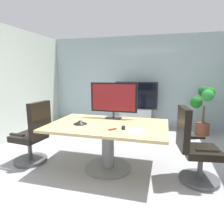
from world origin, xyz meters
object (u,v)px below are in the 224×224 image
object	(u,v)px
tv_monitor	(114,98)
wall_display_unit	(136,112)
office_chair_left	(33,138)
conference_phone	(80,122)
conference_table	(108,136)
office_chair_right	(194,151)
potted_plant	(203,106)
remote_control	(123,128)

from	to	relation	value
tv_monitor	wall_display_unit	world-z (taller)	tv_monitor
office_chair_left	conference_phone	world-z (taller)	office_chair_left
conference_table	wall_display_unit	world-z (taller)	wall_display_unit
office_chair_right	tv_monitor	world-z (taller)	tv_monitor
wall_display_unit	potted_plant	distance (m)	1.77
wall_display_unit	remote_control	size ratio (longest dim) A/B	7.71
conference_table	conference_phone	distance (m)	0.49
office_chair_right	wall_display_unit	distance (m)	2.98
conference_table	tv_monitor	size ratio (longest dim) A/B	2.21
conference_table	remote_control	xyz separation A→B (m)	(0.29, -0.17, 0.20)
tv_monitor	potted_plant	distance (m)	2.67
office_chair_left	remote_control	bearing A→B (deg)	95.10
wall_display_unit	remote_control	distance (m)	2.85
wall_display_unit	tv_monitor	bearing A→B (deg)	-92.05
conference_table	office_chair_left	distance (m)	1.31
office_chair_right	conference_phone	world-z (taller)	office_chair_right
conference_table	tv_monitor	bearing A→B (deg)	92.52
office_chair_left	potted_plant	xyz separation A→B (m)	(3.08, 2.51, 0.28)
office_chair_right	wall_display_unit	bearing A→B (deg)	16.25
conference_table	conference_phone	world-z (taller)	conference_phone
wall_display_unit	potted_plant	world-z (taller)	wall_display_unit
remote_control	conference_table	bearing A→B (deg)	136.82
office_chair_left	tv_monitor	xyz separation A→B (m)	(1.28, 0.58, 0.65)
office_chair_left	remote_control	xyz separation A→B (m)	(1.59, -0.03, 0.30)
tv_monitor	conference_phone	world-z (taller)	tv_monitor
office_chair_left	potted_plant	world-z (taller)	potted_plant
wall_display_unit	office_chair_right	bearing A→B (deg)	-65.44
potted_plant	tv_monitor	bearing A→B (deg)	-133.07
office_chair_right	tv_monitor	bearing A→B (deg)	61.24
office_chair_left	wall_display_unit	bearing A→B (deg)	160.10
remote_control	office_chair_left	bearing A→B (deg)	166.35
office_chair_left	conference_table	bearing A→B (deg)	102.33
wall_display_unit	remote_control	bearing A→B (deg)	-85.39
remote_control	conference_phone	bearing A→B (deg)	162.58
conference_phone	potted_plant	bearing A→B (deg)	48.21
wall_display_unit	conference_phone	world-z (taller)	wall_display_unit
office_chair_left	remote_control	size ratio (longest dim) A/B	6.41
office_chair_left	remote_control	distance (m)	1.62
potted_plant	wall_display_unit	bearing A→B (deg)	170.42
conference_table	wall_display_unit	distance (m)	2.66
conference_table	potted_plant	size ratio (longest dim) A/B	1.50
office_chair_left	conference_phone	xyz separation A→B (m)	(0.87, 0.03, 0.33)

